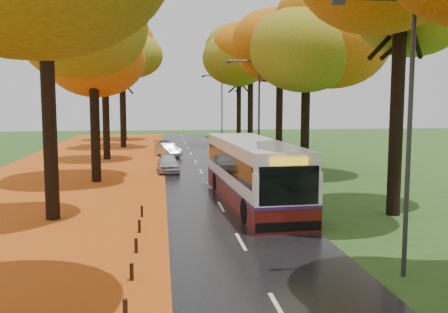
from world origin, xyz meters
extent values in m
cube|color=black|center=(0.00, 25.00, 0.02)|extent=(6.50, 90.00, 0.04)
cube|color=silver|center=(0.00, 25.00, 0.04)|extent=(0.12, 90.00, 0.01)
cube|color=#90370D|center=(-9.00, 25.00, 0.01)|extent=(12.00, 90.00, 0.02)
cube|color=#D85F16|center=(-3.05, 25.00, 0.04)|extent=(0.90, 90.00, 0.01)
cylinder|color=black|center=(-7.50, 16.50, 4.58)|extent=(0.60, 0.60, 9.15)
cylinder|color=black|center=(-6.90, 26.50, 4.00)|extent=(0.60, 0.60, 8.00)
ellipsoid|color=gold|center=(-6.90, 26.50, 9.00)|extent=(9.20, 9.20, 7.18)
cylinder|color=black|center=(-7.50, 38.50, 4.29)|extent=(0.60, 0.60, 8.58)
ellipsoid|color=gold|center=(-7.50, 38.50, 9.65)|extent=(8.00, 8.00, 6.24)
cylinder|color=black|center=(-6.90, 49.50, 4.58)|extent=(0.60, 0.60, 9.15)
ellipsoid|color=gold|center=(-6.90, 49.50, 10.30)|extent=(9.20, 9.20, 7.18)
cylinder|color=black|center=(-7.50, 59.50, 4.00)|extent=(0.60, 0.60, 8.00)
ellipsoid|color=gold|center=(-7.50, 59.50, 9.00)|extent=(8.00, 8.00, 6.24)
cylinder|color=black|center=(7.50, 15.50, 4.61)|extent=(0.60, 0.60, 9.22)
cylinder|color=black|center=(6.90, 27.50, 4.10)|extent=(0.60, 0.60, 8.19)
ellipsoid|color=orange|center=(6.90, 27.50, 9.22)|extent=(9.20, 9.20, 7.18)
cylinder|color=black|center=(7.50, 37.50, 4.35)|extent=(0.60, 0.60, 8.70)
ellipsoid|color=orange|center=(7.50, 37.50, 9.79)|extent=(8.20, 8.20, 6.40)
cylinder|color=black|center=(6.90, 48.50, 4.61)|extent=(0.60, 0.60, 9.22)
ellipsoid|color=orange|center=(6.90, 48.50, 10.37)|extent=(9.20, 9.20, 7.18)
cylinder|color=black|center=(7.50, 60.50, 4.10)|extent=(0.60, 0.60, 8.19)
ellipsoid|color=orange|center=(7.50, 60.50, 9.22)|extent=(8.20, 8.20, 6.40)
cube|color=black|center=(-3.70, 6.00, 0.26)|extent=(0.11, 0.11, 0.52)
cube|color=black|center=(-3.70, 8.60, 0.26)|extent=(0.11, 0.11, 0.52)
cube|color=black|center=(-3.70, 11.20, 0.26)|extent=(0.11, 0.11, 0.52)
cube|color=black|center=(-3.70, 13.80, 0.26)|extent=(0.11, 0.11, 0.52)
cube|color=black|center=(-3.70, 16.40, 0.26)|extent=(0.11, 0.11, 0.52)
cylinder|color=#333538|center=(4.20, 8.00, 4.00)|extent=(0.14, 0.14, 8.00)
cube|color=#333538|center=(2.00, 8.00, 7.78)|extent=(0.35, 0.18, 0.14)
cylinder|color=#333538|center=(4.20, 30.00, 4.00)|extent=(0.14, 0.14, 8.00)
cylinder|color=#333538|center=(3.10, 30.00, 7.90)|extent=(2.20, 0.11, 0.11)
cube|color=#333538|center=(2.00, 30.00, 7.78)|extent=(0.35, 0.18, 0.14)
cylinder|color=#333538|center=(4.20, 52.00, 4.00)|extent=(0.14, 0.14, 8.00)
cylinder|color=#333538|center=(3.10, 52.00, 7.90)|extent=(2.20, 0.11, 0.11)
cube|color=#333538|center=(2.00, 52.00, 7.78)|extent=(0.35, 0.18, 0.14)
cube|color=#58110D|center=(1.65, 18.61, 0.52)|extent=(3.31, 11.91, 0.96)
cube|color=silver|center=(1.65, 18.61, 1.70)|extent=(3.31, 11.91, 1.39)
cube|color=silver|center=(1.65, 18.61, 2.77)|extent=(3.25, 11.67, 0.75)
cube|color=#311A5C|center=(1.65, 18.61, 1.06)|extent=(3.34, 11.93, 0.13)
cube|color=black|center=(1.65, 18.61, 2.13)|extent=(3.29, 10.97, 0.91)
cube|color=black|center=(1.97, 12.76, 1.91)|extent=(2.36, 0.19, 1.50)
cube|color=yellow|center=(1.97, 12.76, 2.85)|extent=(1.47, 0.14, 0.30)
cube|color=black|center=(1.97, 12.78, 0.34)|extent=(2.63, 0.26, 0.37)
cylinder|color=black|center=(0.65, 14.55, 0.58)|extent=(0.36, 1.09, 1.07)
cylinder|color=black|center=(3.08, 14.68, 0.58)|extent=(0.36, 1.09, 1.07)
cylinder|color=black|center=(0.24, 22.08, 0.58)|extent=(0.36, 1.09, 1.07)
cylinder|color=black|center=(2.67, 22.21, 0.58)|extent=(0.36, 1.09, 1.07)
imported|color=silver|center=(-2.35, 29.93, 0.66)|extent=(1.64, 3.72, 1.24)
imported|color=#9DA0A5|center=(-2.21, 39.69, 0.66)|extent=(2.50, 3.96, 1.23)
imported|color=black|center=(-2.35, 42.65, 0.60)|extent=(2.55, 4.17, 1.13)
camera|label=1|loc=(-2.81, -5.38, 5.15)|focal=40.00mm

